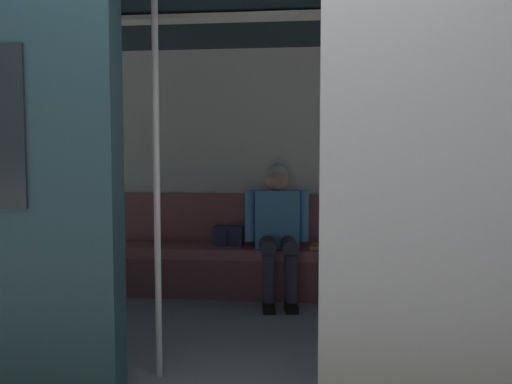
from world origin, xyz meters
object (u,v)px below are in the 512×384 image
(person_seated, at_px, (277,223))
(grab_pole_door, at_px, (157,182))
(train_car, at_px, (239,113))
(handbag, at_px, (229,236))
(bench_seat, at_px, (262,259))
(book, at_px, (320,246))

(person_seated, relative_size, grab_pole_door, 0.53)
(train_car, distance_m, handbag, 1.48)
(train_car, distance_m, bench_seat, 1.55)
(handbag, relative_size, grab_pole_door, 0.12)
(train_car, relative_size, grab_pole_door, 2.92)
(book, bearing_deg, handbag, 2.22)
(person_seated, height_order, book, person_seated)
(bench_seat, bearing_deg, book, -177.26)
(book, bearing_deg, train_car, 66.90)
(train_car, xyz_separation_m, book, (-0.57, -1.01, -1.07))
(train_car, relative_size, bench_seat, 2.44)
(person_seated, height_order, handbag, person_seated)
(grab_pole_door, bearing_deg, person_seated, -108.26)
(person_seated, bearing_deg, grab_pole_door, 71.74)
(train_car, xyz_separation_m, grab_pole_door, (0.35, 0.74, -0.43))
(bench_seat, distance_m, person_seated, 0.36)
(train_car, bearing_deg, person_seated, -102.19)
(person_seated, distance_m, handbag, 0.48)
(handbag, distance_m, book, 0.81)
(train_car, distance_m, grab_pole_door, 0.92)
(train_car, height_order, person_seated, train_car)
(handbag, bearing_deg, bench_seat, 165.32)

